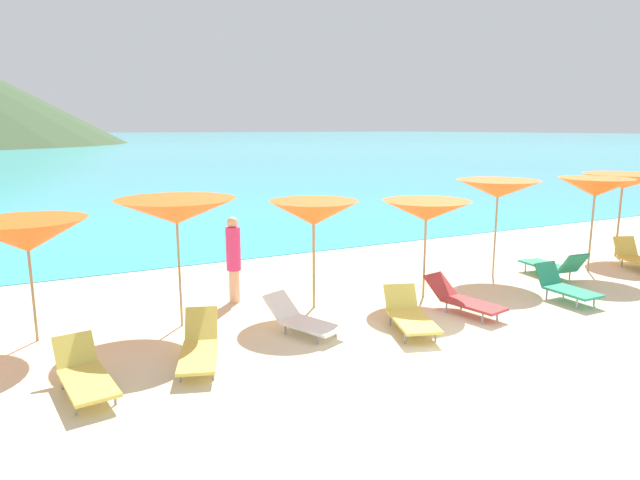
{
  "coord_description": "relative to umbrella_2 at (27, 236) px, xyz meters",
  "views": [
    {
      "loc": [
        -5.83,
        -5.73,
        3.45
      ],
      "look_at": [
        -0.69,
        4.3,
        1.2
      ],
      "focal_mm": 31.54,
      "sensor_mm": 36.0,
      "label": 1
    }
  ],
  "objects": [
    {
      "name": "ground_plane",
      "position": [
        5.98,
        5.79,
        -1.92
      ],
      "size": [
        50.0,
        100.0,
        0.3
      ],
      "primitive_type": "cube",
      "color": "beige"
    },
    {
      "name": "ocean_water",
      "position": [
        5.98,
        223.96,
        -1.76
      ],
      "size": [
        650.0,
        440.0,
        0.02
      ],
      "primitive_type": "cube",
      "color": "#38B7CC",
      "rests_on": "ground_plane"
    },
    {
      "name": "umbrella_2",
      "position": [
        0.0,
        0.0,
        0.0
      ],
      "size": [
        2.03,
        2.03,
        2.03
      ],
      "color": "#9E7F59",
      "rests_on": "ground_plane"
    },
    {
      "name": "umbrella_3",
      "position": [
        2.3,
        -0.36,
        0.28
      ],
      "size": [
        2.25,
        2.25,
        2.27
      ],
      "color": "#9E7F59",
      "rests_on": "ground_plane"
    },
    {
      "name": "umbrella_4",
      "position": [
        4.86,
        -0.51,
        0.09
      ],
      "size": [
        1.75,
        1.75,
        2.1
      ],
      "color": "#9E7F59",
      "rests_on": "ground_plane"
    },
    {
      "name": "umbrella_5",
      "position": [
        7.19,
        -0.93,
        0.04
      ],
      "size": [
        1.88,
        1.88,
        2.02
      ],
      "color": "#9E7F59",
      "rests_on": "ground_plane"
    },
    {
      "name": "umbrella_6",
      "position": [
        9.76,
        -0.26,
        0.29
      ],
      "size": [
        1.95,
        1.95,
        2.27
      ],
      "color": "#9E7F59",
      "rests_on": "ground_plane"
    },
    {
      "name": "umbrella_7",
      "position": [
        12.14,
        -1.01,
        0.29
      ],
      "size": [
        1.9,
        1.9,
        2.28
      ],
      "color": "#9E7F59",
      "rests_on": "ground_plane"
    },
    {
      "name": "umbrella_8",
      "position": [
        14.25,
        -0.25,
        0.28
      ],
      "size": [
        2.29,
        2.29,
        2.25
      ],
      "color": "#9E7F59",
      "rests_on": "ground_plane"
    },
    {
      "name": "lounge_chair_0",
      "position": [
        13.38,
        -1.49,
        -1.48
      ],
      "size": [
        1.1,
        1.69,
        0.71
      ],
      "rotation": [
        0.0,
        0.0,
        -0.37
      ],
      "color": "#D8BF4C",
      "rests_on": "ground_plane"
    },
    {
      "name": "lounge_chair_1",
      "position": [
        9.57,
        -2.44,
        -1.46
      ],
      "size": [
        0.6,
        1.28,
        0.7
      ],
      "rotation": [
        0.0,
        0.0,
        0.01
      ],
      "color": "#268C66",
      "rests_on": "ground_plane"
    },
    {
      "name": "lounge_chair_2",
      "position": [
        0.54,
        -2.34,
        -1.51
      ],
      "size": [
        0.73,
        1.55,
        0.62
      ],
      "rotation": [
        0.0,
        0.0,
        0.13
      ],
      "color": "#D8BF4C",
      "rests_on": "ground_plane"
    },
    {
      "name": "lounge_chair_4",
      "position": [
        7.21,
        -2.1,
        -1.48
      ],
      "size": [
        0.85,
        1.68,
        0.63
      ],
      "rotation": [
        0.0,
        0.0,
        0.21
      ],
      "color": "#A53333",
      "rests_on": "ground_plane"
    },
    {
      "name": "lounge_chair_5",
      "position": [
        5.77,
        -2.39,
        -1.49
      ],
      "size": [
        1.05,
        1.64,
        0.65
      ],
      "rotation": [
        0.0,
        0.0,
        -0.32
      ],
      "color": "#D8BF4C",
      "rests_on": "ground_plane"
    },
    {
      "name": "lounge_chair_6",
      "position": [
        10.82,
        -1.11,
        -1.45
      ],
      "size": [
        0.76,
        1.68,
        0.73
      ],
      "rotation": [
        0.0,
        0.0,
        3.03
      ],
      "color": "#268C66",
      "rests_on": "ground_plane"
    },
    {
      "name": "lounge_chair_7",
      "position": [
        4.04,
        -1.65,
        -1.52
      ],
      "size": [
        1.04,
        1.56,
        0.59
      ],
      "rotation": [
        0.0,
        0.0,
        0.39
      ],
      "color": "white",
      "rests_on": "ground_plane"
    },
    {
      "name": "lounge_chair_10",
      "position": [
        2.15,
        -2.09,
        -1.51
      ],
      "size": [
        1.01,
        1.69,
        0.65
      ],
      "rotation": [
        0.0,
        0.0,
        -0.33
      ],
      "color": "#D8BF4C",
      "rests_on": "ground_plane"
    },
    {
      "name": "beachgoer_0",
      "position": [
        3.59,
        0.54,
        -0.83
      ],
      "size": [
        0.29,
        0.29,
        1.74
      ],
      "rotation": [
        0.0,
        0.0,
        2.25
      ],
      "color": "#DBAA84",
      "rests_on": "ground_plane"
    }
  ]
}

